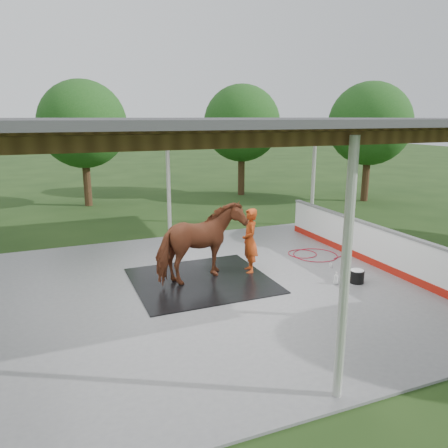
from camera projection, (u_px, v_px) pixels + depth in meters
name	position (u px, v px, depth m)	size (l,w,h in m)	color
ground	(221.00, 288.00, 10.81)	(100.00, 100.00, 0.00)	#1E3814
concrete_slab	(221.00, 287.00, 10.81)	(12.00, 10.00, 0.05)	slate
pavilion_structure	(221.00, 124.00, 9.87)	(12.60, 10.60, 4.05)	beige
dasher_board	(371.00, 245.00, 12.36)	(0.16, 8.00, 1.15)	#AD190E
tree_belt	(218.00, 131.00, 10.83)	(28.00, 28.00, 5.80)	#382314
rubber_mat	(201.00, 280.00, 11.15)	(3.39, 3.18, 0.03)	black
horse	(201.00, 243.00, 10.92)	(1.06, 2.32, 1.96)	brown
handler	(250.00, 241.00, 11.60)	(0.64, 0.42, 1.74)	#BD3F14
wash_bucket	(357.00, 276.00, 11.00)	(0.36, 0.36, 0.33)	black
soap_bottle_a	(336.00, 278.00, 10.90)	(0.12, 0.12, 0.32)	silver
soap_bottle_b	(331.00, 265.00, 12.12)	(0.08, 0.08, 0.17)	#338CD8
hose_coil	(312.00, 255.00, 13.24)	(2.55, 1.36, 0.02)	#AD0C23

